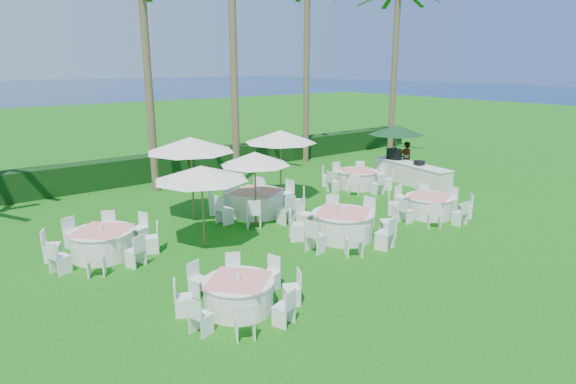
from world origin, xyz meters
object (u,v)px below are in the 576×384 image
Objects in this scene: buffet_table at (411,173)px; staff_person at (405,159)px; umbrella_green at (396,130)px; banquet_table_d at (103,242)px; umbrella_d at (281,137)px; banquet_table_b at (343,224)px; banquet_table_c at (429,205)px; banquet_table_f at (357,178)px; banquet_table_e at (257,202)px; banquet_table_a at (239,294)px; umbrella_a at (201,173)px; umbrella_b at (255,159)px; umbrella_c at (190,144)px.

staff_person is at bearing 49.18° from buffet_table.
staff_person is (0.53, -0.23, -1.44)m from umbrella_green.
umbrella_d reaches higher than banquet_table_d.
umbrella_d is at bearing 12.04° from staff_person.
umbrella_green reaches higher than banquet_table_b.
buffet_table is (3.37, 3.46, 0.12)m from banquet_table_c.
umbrella_green is (6.74, -0.21, -0.27)m from umbrella_d.
banquet_table_f is 1.19× the size of umbrella_green.
banquet_table_f is at bearing 5.13° from banquet_table_e.
buffet_table is (2.43, -1.05, 0.10)m from banquet_table_f.
staff_person is (13.46, 6.18, 0.49)m from banquet_table_a.
banquet_table_f is at bearing 16.80° from staff_person.
banquet_table_d is at bearing 158.76° from umbrella_a.
umbrella_b is 0.83× the size of umbrella_c.
umbrella_a is at bearing -110.78° from umbrella_c.
banquet_table_d is at bearing -174.41° from umbrella_green.
umbrella_a is at bearing 150.80° from banquet_table_b.
banquet_table_b is at bearing -150.02° from umbrella_green.
umbrella_c is (-2.09, 0.91, 2.22)m from banquet_table_e.
banquet_table_e is at bearing 52.27° from banquet_table_a.
umbrella_green is (9.29, 1.74, 0.01)m from umbrella_b.
banquet_table_e is at bearing 53.47° from umbrella_b.
umbrella_b is at bearing -52.40° from umbrella_c.
umbrella_b is (5.05, -0.33, 1.89)m from banquet_table_d.
banquet_table_c is at bearing -134.25° from buffet_table.
staff_person is (12.19, 2.21, -1.40)m from umbrella_a.
umbrella_d reaches higher than banquet_table_c.
banquet_table_e is at bearing 176.28° from buffet_table.
umbrella_c is 10.70m from umbrella_green.
umbrella_c is 3.96m from umbrella_d.
banquet_table_f is at bearing 156.67° from buffet_table.
umbrella_b reaches higher than banquet_table_a.
staff_person is (8.42, 4.32, 0.41)m from banquet_table_b.
banquet_table_e is 8.19m from buffet_table.
banquet_table_b is 7.18m from banquet_table_d.
umbrella_d is (6.20, 6.63, 2.20)m from banquet_table_a.
umbrella_c is (-1.41, 1.83, 0.38)m from umbrella_b.
banquet_table_b is 0.98× the size of banquet_table_e.
umbrella_b is at bearing 52.04° from banquet_table_a.
banquet_table_c is at bearing -128.37° from umbrella_green.
banquet_table_a is 9.34m from umbrella_d.
buffet_table is at bearing -3.72° from banquet_table_e.
banquet_table_c is 0.84× the size of banquet_table_e.
banquet_table_d is 4.54m from umbrella_c.
banquet_table_c is 8.76m from umbrella_c.
banquet_table_c is 4.61m from banquet_table_f.
banquet_table_a is 0.91× the size of banquet_table_d.
banquet_table_e is at bearing -174.87° from banquet_table_f.
banquet_table_a is 1.61× the size of staff_person.
umbrella_green is (10.70, -0.09, -0.37)m from umbrella_c.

